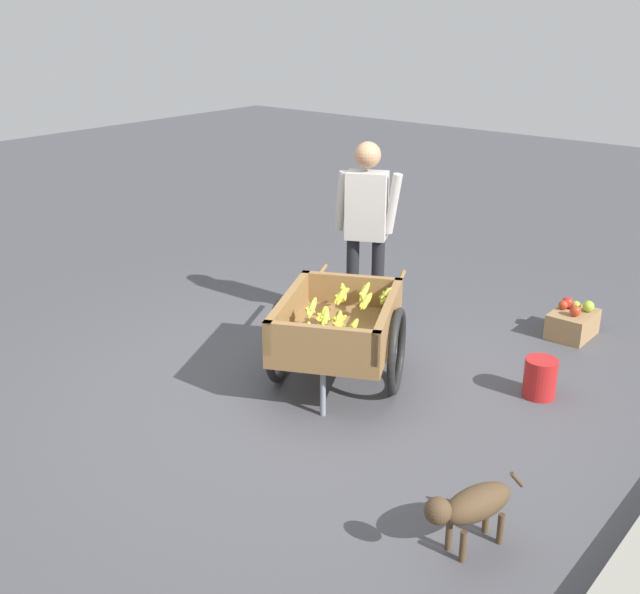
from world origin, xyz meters
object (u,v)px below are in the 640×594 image
fruit_cart (338,330)px  vendor_person (366,219)px  dog (472,506)px  plastic_bucket (540,378)px  apple_crate (573,322)px

fruit_cart → vendor_person: bearing=-153.7°
vendor_person → dog: bearing=46.7°
plastic_bucket → apple_crate: apple_crate is taller
dog → plastic_bucket: 1.86m
vendor_person → apple_crate: (-0.95, 1.51, -0.85)m
plastic_bucket → apple_crate: (-1.20, -0.24, -0.02)m
vendor_person → apple_crate: bearing=122.2°
vendor_person → dog: vendor_person is taller
fruit_cart → apple_crate: bearing=153.0°
dog → plastic_bucket: size_ratio=2.22×
vendor_person → plastic_bucket: vendor_person is taller
fruit_cart → plastic_bucket: 1.50m
fruit_cart → vendor_person: (-1.02, -0.51, 0.53)m
vendor_person → plastic_bucket: (0.24, 1.75, -0.83)m
fruit_cart → vendor_person: 1.26m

